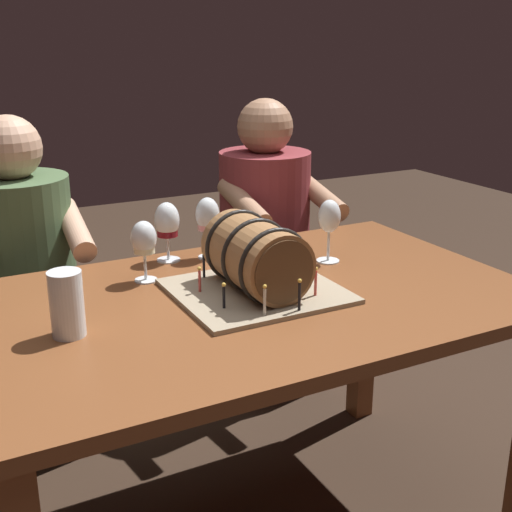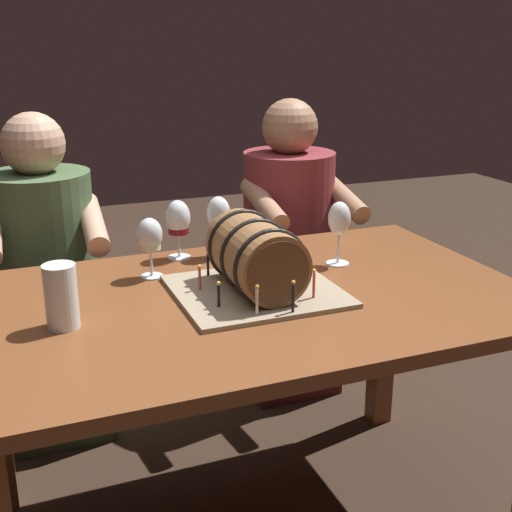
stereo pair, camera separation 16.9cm
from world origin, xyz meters
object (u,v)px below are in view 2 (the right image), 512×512
wine_glass_rose (219,216)px  beer_pint (62,300)px  person_seated_left (49,294)px  person_seated_right (288,261)px  dining_table (251,333)px  barrel_cake (256,261)px  wine_glass_empty (339,221)px  wine_glass_white (150,237)px  wine_glass_red (178,221)px

wine_glass_rose → beer_pint: 0.61m
person_seated_left → person_seated_right: bearing=0.0°
wine_glass_rose → dining_table: bearing=-94.8°
dining_table → person_seated_left: person_seated_left is taller
dining_table → barrel_cake: barrel_cake is taller
barrel_cake → wine_glass_rose: size_ratio=2.24×
wine_glass_rose → wine_glass_empty: size_ratio=0.99×
dining_table → wine_glass_rose: (0.03, 0.33, 0.23)m
wine_glass_rose → wine_glass_white: wine_glass_rose is taller
dining_table → wine_glass_empty: wine_glass_empty is taller
wine_glass_empty → person_seated_right: bearing=78.7°
dining_table → beer_pint: bearing=-177.3°
wine_glass_white → person_seated_right: (0.64, 0.51, -0.31)m
wine_glass_red → barrel_cake: bearing=-73.4°
barrel_cake → wine_glass_rose: bearing=88.2°
dining_table → barrel_cake: bearing=29.7°
dining_table → wine_glass_red: bearing=103.5°
barrel_cake → wine_glass_red: size_ratio=2.33×
beer_pint → person_seated_right: person_seated_right is taller
wine_glass_white → person_seated_right: 0.88m
wine_glass_empty → beer_pint: bearing=-168.5°
person_seated_right → wine_glass_white: bearing=-141.3°
dining_table → wine_glass_white: (-0.20, 0.23, 0.22)m
person_seated_right → beer_pint: bearing=-139.8°
dining_table → wine_glass_red: wine_glass_red is taller
wine_glass_red → wine_glass_white: bearing=-130.9°
wine_glass_red → person_seated_left: bearing=132.9°
wine_glass_empty → person_seated_right: size_ratio=0.16×
dining_table → barrel_cake: size_ratio=3.47×
wine_glass_white → person_seated_left: person_seated_left is taller
wine_glass_rose → person_seated_left: bearing=138.8°
wine_glass_white → wine_glass_empty: 0.53m
wine_glass_white → wine_glass_empty: size_ratio=0.90×
dining_table → person_seated_right: bearing=59.2°
person_seated_left → barrel_cake: bearing=-57.8°
beer_pint → person_seated_left: 0.81m
beer_pint → wine_glass_rose: bearing=35.8°
wine_glass_empty → person_seated_left: bearing=141.6°
wine_glass_empty → person_seated_right: (0.12, 0.61, -0.33)m
wine_glass_red → person_seated_left: 0.61m
wine_glass_rose → wine_glass_red: 0.12m
wine_glass_rose → wine_glass_white: 0.25m
barrel_cake → dining_table: bearing=-150.3°
barrel_cake → wine_glass_empty: 0.33m
person_seated_right → dining_table: bearing=-120.8°
wine_glass_red → person_seated_right: size_ratio=0.15×
barrel_cake → wine_glass_red: bearing=106.6°
beer_pint → wine_glass_white: bearing=43.8°
person_seated_left → wine_glass_rose: bearing=-41.2°
wine_glass_white → wine_glass_red: wine_glass_red is taller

